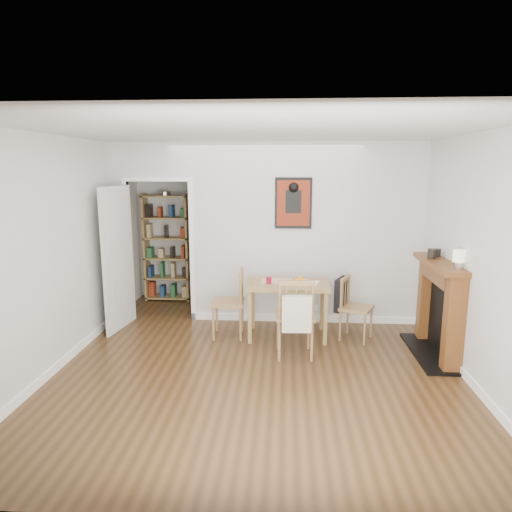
# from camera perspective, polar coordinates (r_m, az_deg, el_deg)

# --- Properties ---
(ground) EXTENTS (5.20, 5.20, 0.00)m
(ground) POSITION_cam_1_polar(r_m,az_deg,el_deg) (5.61, 0.43, -12.58)
(ground) COLOR #50331A
(ground) RESTS_ON ground
(room_shell) EXTENTS (5.20, 5.20, 5.20)m
(room_shell) POSITION_cam_1_polar(r_m,az_deg,el_deg) (6.55, 1.99, 2.68)
(room_shell) COLOR silver
(room_shell) RESTS_ON ground
(dining_table) EXTENTS (1.08, 0.69, 0.74)m
(dining_table) POSITION_cam_1_polar(r_m,az_deg,el_deg) (6.09, 3.97, -4.21)
(dining_table) COLOR #A3894C
(dining_table) RESTS_ON ground
(chair_left) EXTENTS (0.47, 0.47, 0.92)m
(chair_left) POSITION_cam_1_polar(r_m,az_deg,el_deg) (6.14, -3.51, -5.89)
(chair_left) COLOR #A0784A
(chair_left) RESTS_ON ground
(chair_right) EXTENTS (0.59, 0.56, 0.84)m
(chair_right) POSITION_cam_1_polar(r_m,az_deg,el_deg) (6.17, 12.27, -6.31)
(chair_right) COLOR #A0784A
(chair_right) RESTS_ON ground
(chair_front) EXTENTS (0.52, 0.58, 0.98)m
(chair_front) POSITION_cam_1_polar(r_m,az_deg,el_deg) (5.52, 4.88, -7.47)
(chair_front) COLOR #A0784A
(chair_front) RESTS_ON ground
(bookshelf) EXTENTS (0.76, 0.31, 1.81)m
(bookshelf) POSITION_cam_1_polar(r_m,az_deg,el_deg) (7.91, -11.05, 0.97)
(bookshelf) COLOR #A3894C
(bookshelf) RESTS_ON ground
(fireplace) EXTENTS (0.45, 1.25, 1.16)m
(fireplace) POSITION_cam_1_polar(r_m,az_deg,el_deg) (5.92, 22.04, -5.77)
(fireplace) COLOR brown
(fireplace) RESTS_ON ground
(red_glass) EXTENTS (0.07, 0.07, 0.09)m
(red_glass) POSITION_cam_1_polar(r_m,az_deg,el_deg) (6.00, 1.62, -3.06)
(red_glass) COLOR maroon
(red_glass) RESTS_ON dining_table
(orange_fruit) EXTENTS (0.09, 0.09, 0.09)m
(orange_fruit) POSITION_cam_1_polar(r_m,az_deg,el_deg) (6.12, 5.56, -2.87)
(orange_fruit) COLOR orange
(orange_fruit) RESTS_ON dining_table
(placemat) EXTENTS (0.43, 0.33, 0.00)m
(placemat) POSITION_cam_1_polar(r_m,az_deg,el_deg) (6.15, 2.61, -3.14)
(placemat) COLOR beige
(placemat) RESTS_ON dining_table
(notebook) EXTENTS (0.37, 0.31, 0.02)m
(notebook) POSITION_cam_1_polar(r_m,az_deg,el_deg) (6.08, 6.32, -3.31)
(notebook) COLOR silver
(notebook) RESTS_ON dining_table
(mantel_lamp) EXTENTS (0.13, 0.13, 0.21)m
(mantel_lamp) POSITION_cam_1_polar(r_m,az_deg,el_deg) (5.40, 24.04, -0.13)
(mantel_lamp) COLOR silver
(mantel_lamp) RESTS_ON fireplace
(ceramic_jar_a) EXTENTS (0.10, 0.10, 0.12)m
(ceramic_jar_a) POSITION_cam_1_polar(r_m,az_deg,el_deg) (5.91, 21.10, 0.27)
(ceramic_jar_a) COLOR black
(ceramic_jar_a) RESTS_ON fireplace
(ceramic_jar_b) EXTENTS (0.08, 0.08, 0.10)m
(ceramic_jar_b) POSITION_cam_1_polar(r_m,az_deg,el_deg) (6.05, 21.74, 0.38)
(ceramic_jar_b) COLOR black
(ceramic_jar_b) RESTS_ON fireplace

